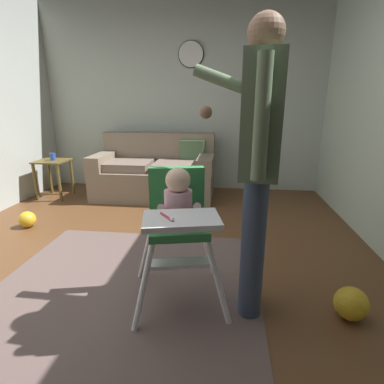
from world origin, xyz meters
TOP-DOWN VIEW (x-y plane):
  - ground at (0.00, 0.00)m, footprint 5.65×6.68m
  - wall_far at (0.00, 2.57)m, footprint 4.85×0.06m
  - area_rug at (0.01, -0.43)m, footprint 1.88×2.30m
  - couch at (-0.29, 2.05)m, footprint 1.63×0.86m
  - high_chair at (0.40, -0.24)m, footprint 0.72×0.81m
  - adult_standing at (0.86, -0.28)m, footprint 0.51×0.53m
  - toy_ball at (-1.38, 0.76)m, footprint 0.17×0.17m
  - toy_ball_second at (1.47, -0.31)m, footprint 0.20×0.20m
  - side_table at (-1.67, 1.81)m, footprint 0.40×0.40m
  - sippy_cup at (-1.65, 1.81)m, footprint 0.07×0.07m
  - wall_clock at (0.15, 2.53)m, footprint 0.36×0.04m

SIDE VIEW (x-z plane):
  - ground at x=0.00m, z-range -0.10..0.00m
  - area_rug at x=0.01m, z-range 0.00..0.01m
  - toy_ball at x=-1.38m, z-range 0.00..0.17m
  - toy_ball_second at x=1.47m, z-range 0.00..0.20m
  - couch at x=-0.29m, z-range -0.10..0.76m
  - side_table at x=-1.67m, z-range 0.12..0.64m
  - sippy_cup at x=-1.65m, z-range 0.52..0.62m
  - high_chair at x=0.40m, z-range 0.16..1.07m
  - adult_standing at x=0.86m, z-range 0.11..1.81m
  - wall_far at x=0.00m, z-range 0.00..2.67m
  - wall_clock at x=0.15m, z-range 1.74..2.10m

